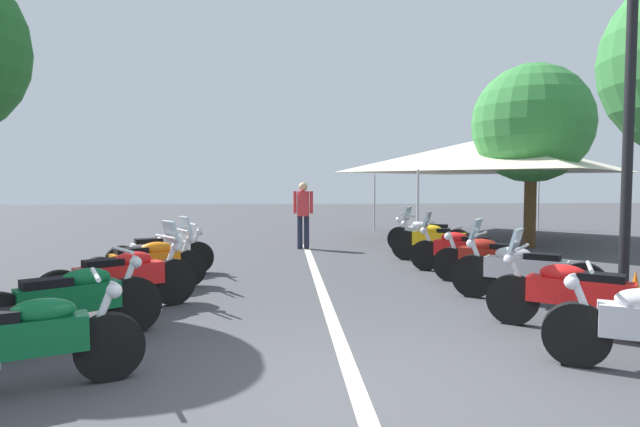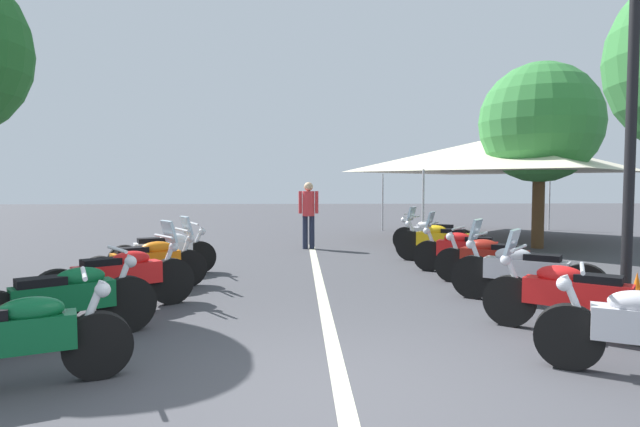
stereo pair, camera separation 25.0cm
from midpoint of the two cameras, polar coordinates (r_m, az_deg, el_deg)
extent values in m
plane|color=#424247|center=(4.54, 4.28, -19.52)|extent=(80.00, 80.00, 0.00)
cube|color=beige|center=(8.17, 1.15, -9.09)|extent=(13.82, 0.16, 0.01)
cylinder|color=black|center=(5.21, -21.69, -13.16)|extent=(0.37, 0.61, 0.61)
cube|color=#0C592D|center=(5.16, -29.63, -11.45)|extent=(0.68, 1.08, 0.30)
ellipsoid|color=#0C592D|center=(5.11, -27.66, -9.24)|extent=(0.45, 0.58, 0.22)
cylinder|color=silver|center=(5.13, -22.44, -9.97)|extent=(0.18, 0.29, 0.58)
cylinder|color=silver|center=(5.06, -22.99, -6.01)|extent=(0.58, 0.29, 0.04)
sphere|color=silver|center=(5.10, -21.25, -7.73)|extent=(0.14, 0.14, 0.14)
cylinder|color=black|center=(6.62, -19.20, -9.30)|extent=(0.51, 0.62, 0.67)
cube|color=#0C592D|center=(6.40, -25.08, -8.22)|extent=(0.84, 1.00, 0.30)
ellipsoid|color=#0C592D|center=(6.40, -23.55, -6.35)|extent=(0.52, 0.57, 0.22)
cube|color=black|center=(6.32, -27.08, -6.76)|extent=(0.49, 0.54, 0.12)
cylinder|color=silver|center=(6.54, -19.75, -6.78)|extent=(0.23, 0.28, 0.58)
cylinder|color=silver|center=(6.48, -20.15, -3.67)|extent=(0.52, 0.40, 0.04)
sphere|color=silver|center=(6.55, -18.87, -4.98)|extent=(0.14, 0.14, 0.14)
cylinder|color=silver|center=(6.55, -28.95, -10.57)|extent=(0.39, 0.49, 0.08)
cylinder|color=black|center=(7.95, -15.02, -7.12)|extent=(0.51, 0.62, 0.67)
cylinder|color=black|center=(7.47, -25.75, -8.01)|extent=(0.51, 0.62, 0.67)
cube|color=red|center=(7.64, -20.24, -6.26)|extent=(0.91, 1.09, 0.30)
ellipsoid|color=red|center=(7.67, -18.99, -4.69)|extent=(0.52, 0.57, 0.22)
cube|color=black|center=(7.55, -21.85, -5.03)|extent=(0.50, 0.54, 0.12)
cylinder|color=silver|center=(7.87, -15.45, -5.01)|extent=(0.23, 0.27, 0.58)
cylinder|color=silver|center=(7.81, -15.76, -2.42)|extent=(0.52, 0.41, 0.04)
sphere|color=silver|center=(7.89, -14.74, -3.52)|extent=(0.14, 0.14, 0.14)
cylinder|color=silver|center=(7.73, -23.85, -8.34)|extent=(0.39, 0.49, 0.08)
cube|color=silver|center=(7.84, -15.23, -1.88)|extent=(0.36, 0.31, 0.32)
cylinder|color=black|center=(9.21, -13.38, -5.80)|extent=(0.44, 0.61, 0.63)
cylinder|color=black|center=(8.83, -22.03, -6.34)|extent=(0.44, 0.61, 0.63)
cube|color=orange|center=(8.97, -17.63, -4.94)|extent=(0.79, 1.06, 0.30)
ellipsoid|color=orange|center=(8.99, -16.55, -3.62)|extent=(0.49, 0.58, 0.22)
cube|color=black|center=(8.89, -19.02, -3.87)|extent=(0.47, 0.55, 0.12)
cylinder|color=silver|center=(9.15, -13.76, -3.97)|extent=(0.21, 0.28, 0.58)
cylinder|color=silver|center=(9.10, -14.03, -1.73)|extent=(0.55, 0.35, 0.04)
sphere|color=silver|center=(9.16, -13.13, -2.69)|extent=(0.14, 0.14, 0.14)
cylinder|color=silver|center=(9.08, -20.49, -6.65)|extent=(0.35, 0.51, 0.08)
cube|color=silver|center=(9.12, -13.56, -1.27)|extent=(0.37, 0.29, 0.32)
cylinder|color=black|center=(10.53, -12.27, -4.65)|extent=(0.39, 0.63, 0.62)
cylinder|color=black|center=(10.27, -19.81, -4.97)|extent=(0.39, 0.63, 0.62)
cube|color=white|center=(10.35, -16.01, -3.83)|extent=(0.69, 1.08, 0.30)
ellipsoid|color=white|center=(10.37, -15.05, -2.70)|extent=(0.45, 0.58, 0.22)
cube|color=black|center=(10.30, -17.23, -2.89)|extent=(0.44, 0.54, 0.12)
cylinder|color=silver|center=(10.48, -12.61, -3.04)|extent=(0.18, 0.29, 0.58)
cylinder|color=silver|center=(10.43, -12.85, -1.09)|extent=(0.58, 0.29, 0.04)
sphere|color=silver|center=(10.48, -12.04, -1.93)|extent=(0.14, 0.14, 0.14)
cylinder|color=silver|center=(10.50, -18.41, -5.29)|extent=(0.30, 0.53, 0.08)
cylinder|color=black|center=(5.66, 26.56, -11.88)|extent=(0.41, 0.61, 0.62)
ellipsoid|color=silver|center=(5.62, 32.54, -8.19)|extent=(0.47, 0.58, 0.22)
cylinder|color=silver|center=(5.60, 27.26, -8.92)|extent=(0.20, 0.29, 0.58)
cylinder|color=silver|center=(5.53, 27.78, -5.28)|extent=(0.57, 0.33, 0.04)
sphere|color=silver|center=(5.56, 26.18, -6.88)|extent=(0.14, 0.14, 0.14)
cylinder|color=black|center=(6.99, 20.86, -8.86)|extent=(0.49, 0.58, 0.62)
cube|color=red|center=(6.81, 27.07, -7.77)|extent=(0.92, 1.07, 0.30)
ellipsoid|color=red|center=(6.80, 25.61, -6.04)|extent=(0.52, 0.57, 0.22)
cube|color=black|center=(6.75, 28.97, -6.36)|extent=(0.50, 0.54, 0.12)
cylinder|color=silver|center=(6.92, 21.40, -6.46)|extent=(0.23, 0.27, 0.58)
cylinder|color=silver|center=(6.86, 21.79, -3.51)|extent=(0.52, 0.41, 0.04)
sphere|color=silver|center=(6.91, 20.55, -4.77)|extent=(0.14, 0.14, 0.14)
cylinder|color=silver|center=(6.65, 30.69, -10.56)|extent=(0.40, 0.49, 0.08)
cube|color=silver|center=(6.87, 21.15, -2.90)|extent=(0.36, 0.32, 0.32)
cylinder|color=black|center=(8.41, 17.16, -6.61)|extent=(0.50, 0.62, 0.66)
cylinder|color=black|center=(8.14, 27.57, -7.17)|extent=(0.50, 0.62, 0.66)
cube|color=silver|center=(8.21, 22.30, -5.68)|extent=(0.90, 1.10, 0.30)
ellipsoid|color=silver|center=(8.22, 21.10, -4.24)|extent=(0.51, 0.57, 0.22)
cube|color=black|center=(8.15, 23.86, -4.50)|extent=(0.49, 0.54, 0.12)
cylinder|color=silver|center=(8.35, 17.59, -4.60)|extent=(0.23, 0.28, 0.58)
cylinder|color=silver|center=(8.30, 17.90, -2.16)|extent=(0.53, 0.39, 0.04)
sphere|color=silver|center=(8.35, 16.89, -3.21)|extent=(0.14, 0.14, 0.14)
cylinder|color=silver|center=(8.01, 25.25, -7.99)|extent=(0.38, 0.49, 0.08)
cube|color=silver|center=(8.31, 17.38, -1.65)|extent=(0.36, 0.31, 0.32)
cylinder|color=black|center=(9.68, 14.91, -5.42)|extent=(0.47, 0.58, 0.61)
cylinder|color=black|center=(9.35, 23.44, -5.89)|extent=(0.47, 0.58, 0.61)
cube|color=maroon|center=(9.47, 19.12, -4.59)|extent=(0.86, 1.06, 0.30)
ellipsoid|color=maroon|center=(9.48, 18.09, -3.33)|extent=(0.51, 0.58, 0.22)
cube|color=black|center=(9.40, 20.45, -3.56)|extent=(0.49, 0.54, 0.12)
cylinder|color=silver|center=(9.62, 15.28, -3.67)|extent=(0.22, 0.28, 0.58)
cylinder|color=silver|center=(9.57, 15.54, -1.54)|extent=(0.53, 0.39, 0.04)
sphere|color=silver|center=(9.63, 14.67, -2.46)|extent=(0.14, 0.14, 0.14)
cylinder|color=silver|center=(9.24, 21.47, -6.53)|extent=(0.38, 0.50, 0.08)
cylinder|color=black|center=(10.76, 12.41, -4.51)|extent=(0.41, 0.61, 0.61)
cylinder|color=black|center=(10.53, 20.31, -4.81)|extent=(0.41, 0.61, 0.61)
cube|color=red|center=(10.60, 16.33, -3.71)|extent=(0.77, 1.13, 0.30)
ellipsoid|color=red|center=(10.60, 15.39, -2.60)|extent=(0.47, 0.58, 0.22)
cube|color=black|center=(10.55, 17.53, -2.78)|extent=(0.45, 0.55, 0.12)
cylinder|color=silver|center=(10.71, 12.74, -2.93)|extent=(0.20, 0.29, 0.58)
cylinder|color=silver|center=(10.67, 12.97, -1.02)|extent=(0.57, 0.32, 0.04)
sphere|color=silver|center=(10.71, 12.18, -1.85)|extent=(0.14, 0.14, 0.14)
cylinder|color=silver|center=(10.40, 18.58, -5.39)|extent=(0.33, 0.52, 0.08)
cube|color=silver|center=(10.68, 12.56, -0.63)|extent=(0.38, 0.27, 0.32)
cylinder|color=black|center=(12.13, 10.37, -3.45)|extent=(0.47, 0.65, 0.68)
cylinder|color=black|center=(11.75, 17.36, -3.77)|extent=(0.47, 0.65, 0.68)
cube|color=#EAB214|center=(11.90, 13.82, -2.75)|extent=(0.83, 1.12, 0.30)
ellipsoid|color=#EAB214|center=(11.93, 13.00, -1.76)|extent=(0.49, 0.58, 0.22)
cube|color=black|center=(11.83, 14.87, -1.93)|extent=(0.47, 0.55, 0.12)
cylinder|color=silver|center=(12.08, 10.66, -2.05)|extent=(0.21, 0.28, 0.58)
cylinder|color=silver|center=(12.04, 10.86, -0.35)|extent=(0.55, 0.35, 0.04)
sphere|color=silver|center=(12.10, 10.17, -1.09)|extent=(0.14, 0.14, 0.14)
cylinder|color=silver|center=(11.65, 15.72, -4.31)|extent=(0.35, 0.51, 0.08)
cube|color=silver|center=(12.06, 10.50, -0.01)|extent=(0.37, 0.29, 0.32)
cylinder|color=black|center=(13.58, 9.78, -2.80)|extent=(0.47, 0.61, 0.64)
cylinder|color=black|center=(13.12, 15.84, -3.09)|extent=(0.47, 0.61, 0.64)
cube|color=silver|center=(13.31, 12.77, -2.17)|extent=(0.85, 1.10, 0.30)
ellipsoid|color=silver|center=(13.35, 12.05, -1.29)|extent=(0.50, 0.58, 0.22)
cube|color=black|center=(13.23, 13.69, -1.44)|extent=(0.48, 0.54, 0.12)
cylinder|color=silver|center=(13.53, 10.03, -1.54)|extent=(0.22, 0.28, 0.58)
cylinder|color=silver|center=(13.49, 10.21, -0.03)|extent=(0.54, 0.37, 0.04)
sphere|color=silver|center=(13.55, 9.61, -0.68)|extent=(0.14, 0.14, 0.14)
cylinder|color=silver|center=(13.04, 14.37, -3.53)|extent=(0.37, 0.50, 0.08)
cylinder|color=black|center=(8.48, 31.45, 7.63)|extent=(0.14, 0.14, 4.94)
cube|color=orange|center=(8.11, 31.87, -9.60)|extent=(0.36, 0.36, 0.03)
cone|color=orange|center=(8.05, 31.93, -7.52)|extent=(0.26, 0.26, 0.60)
cylinder|color=white|center=(8.05, 31.94, -7.34)|extent=(0.19, 0.19, 0.07)
cylinder|color=#1E2338|center=(14.01, -1.12, -2.07)|extent=(0.14, 0.14, 0.88)
cylinder|color=#1E2338|center=(14.02, -0.38, -2.06)|extent=(0.14, 0.14, 0.88)
cylinder|color=red|center=(13.96, -0.75, 1.09)|extent=(0.32, 0.32, 0.66)
cylinder|color=red|center=(13.96, -1.65, 1.23)|extent=(0.09, 0.09, 0.60)
cylinder|color=red|center=(13.97, 0.15, 1.23)|extent=(0.09, 0.09, 0.60)
sphere|color=#D8AD84|center=(13.95, -0.75, 2.94)|extent=(0.24, 0.24, 0.24)
cylinder|color=brown|center=(15.35, 23.08, 0.70)|extent=(0.32, 0.32, 2.25)
sphere|color=#38843D|center=(15.42, 23.27, 9.07)|extent=(3.19, 3.19, 3.19)
pyramid|color=beige|center=(17.29, 19.37, 6.10)|extent=(6.97, 6.97, 1.10)
cylinder|color=#B2B2B7|center=(19.47, 7.19, 1.22)|extent=(0.06, 0.06, 2.10)
cylinder|color=#B2B2B7|center=(21.43, 23.99, 1.15)|extent=(0.06, 0.06, 2.10)
cylinder|color=#B2B2B7|center=(13.33, 11.67, 0.21)|extent=(0.06, 0.06, 2.10)
camera|label=1|loc=(0.12, -92.36, -0.14)|focal=29.41mm
camera|label=2|loc=(0.12, 87.64, 0.14)|focal=29.41mm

